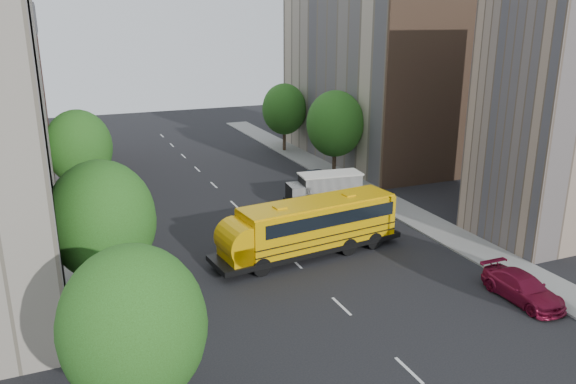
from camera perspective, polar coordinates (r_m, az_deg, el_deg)
ground at (r=36.18m, az=-0.59°, el=-5.92°), size 120.00×120.00×0.00m
sidewalk_left at (r=38.48m, az=-19.69°, el=-5.43°), size 3.00×80.00×0.12m
sidewalk_right at (r=45.42m, az=10.48°, el=-1.24°), size 3.00×80.00×0.12m
lane_markings at (r=44.99m, az=-5.46°, el=-1.28°), size 0.15×64.00×0.01m
building_right_near at (r=40.78m, az=26.36°, el=7.39°), size 10.00×7.00×17.00m
building_right_far at (r=59.54m, az=8.27°, el=12.01°), size 10.00×22.00×18.00m
building_right_sidewall at (r=50.49m, az=14.81°, el=10.72°), size 10.10×0.30×18.00m
street_tree_0 at (r=19.37m, az=-15.42°, el=-13.06°), size 4.80×4.80×7.41m
street_tree_1 at (r=28.37m, az=-18.37°, el=-2.75°), size 5.12×5.12×7.90m
street_tree_2 at (r=45.77m, az=-20.48°, el=4.28°), size 4.99×4.99×7.71m
street_tree_4 at (r=51.45m, az=4.81°, el=6.92°), size 5.25×5.25×8.10m
street_tree_5 at (r=62.23m, az=-0.38°, el=8.41°), size 4.86×4.86×7.51m
school_bus at (r=34.72m, az=1.91°, el=-3.43°), size 12.80×4.27×3.54m
safari_truck at (r=44.35m, az=3.76°, el=0.35°), size 6.31×2.88×2.61m
parked_car_0 at (r=27.88m, az=-12.41°, el=-12.20°), size 1.83×4.19×1.40m
parked_car_1 at (r=45.97m, az=-17.16°, el=-0.62°), size 1.88×4.61×1.49m
parked_car_3 at (r=32.27m, az=22.74°, el=-8.97°), size 2.01×4.85×1.40m
parked_car_4 at (r=50.10m, az=3.29°, el=1.47°), size 1.57×3.83×1.30m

